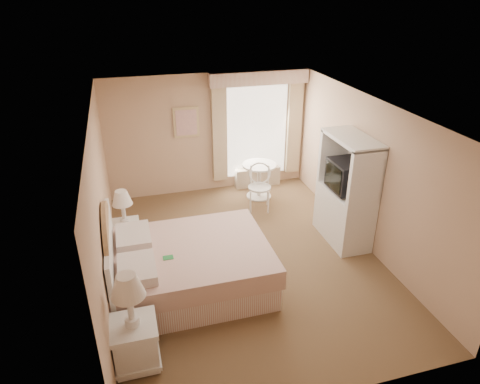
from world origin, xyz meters
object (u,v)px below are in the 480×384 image
object	(u,v)px
armoire	(346,199)
bed	(181,267)
round_table	(259,175)
cafe_chair	(260,183)
nightstand_near	(134,333)
nightstand_far	(126,229)

from	to	relation	value
armoire	bed	bearing A→B (deg)	-168.23
round_table	cafe_chair	size ratio (longest dim) A/B	0.79
nightstand_near	armoire	xyz separation A→B (m)	(3.65, 1.85, 0.30)
round_table	nightstand_far	bearing A→B (deg)	-154.45
nightstand_near	armoire	bearing A→B (deg)	26.89
round_table	cafe_chair	bearing A→B (deg)	-107.25
nightstand_far	round_table	world-z (taller)	nightstand_far
nightstand_near	cafe_chair	xyz separation A→B (m)	(2.61, 3.35, 0.06)
round_table	cafe_chair	distance (m)	0.48
cafe_chair	armoire	bearing A→B (deg)	-37.59
nightstand_far	bed	bearing A→B (deg)	-59.61
cafe_chair	armoire	world-z (taller)	armoire
bed	cafe_chair	distance (m)	2.82
nightstand_near	round_table	world-z (taller)	nightstand_near
round_table	armoire	size ratio (longest dim) A/B	0.39
bed	round_table	distance (m)	3.26
bed	armoire	world-z (taller)	armoire
round_table	armoire	world-z (taller)	armoire
nightstand_near	nightstand_far	world-z (taller)	nightstand_near
bed	round_table	bearing A→B (deg)	51.70
nightstand_far	cafe_chair	xyz separation A→B (m)	(2.61, 0.86, 0.12)
armoire	nightstand_near	bearing A→B (deg)	-153.11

